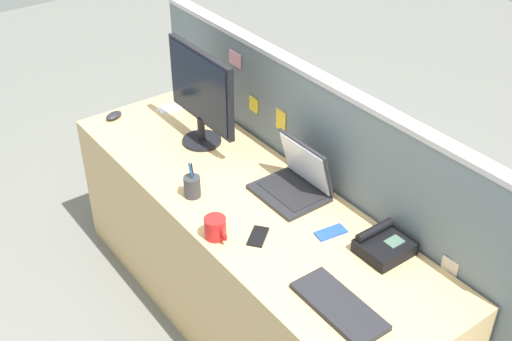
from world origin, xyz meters
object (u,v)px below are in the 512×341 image
Objects in this scene: cell_phone_black_slab at (258,236)px; coffee_mug at (216,228)px; desktop_monitor at (201,92)px; cell_phone_blue_case at (331,232)px; laptop at (296,180)px; computer_mouse_right_hand at (114,116)px; keyboard_main at (339,306)px; cell_phone_white_slab at (171,108)px; pen_cup at (192,186)px; desk_phone at (384,245)px.

cell_phone_black_slab is 0.18m from coffee_mug.
cell_phone_blue_case is (0.91, 0.03, -0.27)m from desktop_monitor.
laptop is 3.07× the size of computer_mouse_right_hand.
keyboard_main reaches higher than cell_phone_white_slab.
desktop_monitor reaches higher than pen_cup.
computer_mouse_right_hand reaches higher than cell_phone_white_slab.
computer_mouse_right_hand is 0.81× the size of cell_phone_black_slab.
desktop_monitor is 1.65× the size of laptop.
desktop_monitor reaches higher than keyboard_main.
cell_phone_white_slab is at bearing 171.27° from keyboard_main.
pen_cup is (0.36, -0.28, -0.23)m from desktop_monitor.
pen_cup reaches higher than cell_phone_black_slab.
desk_phone is 0.54× the size of keyboard_main.
laptop is 1.69× the size of pen_cup.
desk_phone is 0.67m from coffee_mug.
desk_phone is 1.54× the size of cell_phone_blue_case.
computer_mouse_right_hand reaches higher than keyboard_main.
pen_cup is at bearing -21.21° from cell_phone_white_slab.
pen_cup reaches higher than coffee_mug.
computer_mouse_right_hand is at bearing -162.12° from laptop.
desk_phone is at bearing 31.98° from cell_phone_blue_case.
cell_phone_black_slab is (1.15, -0.27, 0.00)m from cell_phone_white_slab.
cell_phone_blue_case is at bearing 142.61° from keyboard_main.
cell_phone_white_slab is at bearing 128.82° from cell_phone_black_slab.
coffee_mug is at bearing -166.76° from keyboard_main.
computer_mouse_right_hand is 1.24m from cell_phone_black_slab.
desktop_monitor is 1.29m from keyboard_main.
laptop is at bearing 57.16° from pen_cup.
cell_phone_blue_case is (0.31, -0.07, -0.06)m from laptop.
keyboard_main is at bearing -20.05° from computer_mouse_right_hand.
cell_phone_blue_case is at bearing 1.97° from desktop_monitor.
cell_phone_blue_case is (1.39, 0.28, -0.01)m from computer_mouse_right_hand.
cell_phone_white_slab is (-0.39, 0.04, -0.27)m from desktop_monitor.
pen_cup reaches higher than desk_phone.
laptop is 0.46m from pen_cup.
computer_mouse_right_hand is at bearing -152.30° from desktop_monitor.
cell_phone_black_slab is at bearing -10.62° from cell_phone_white_slab.
desktop_monitor is 2.55× the size of desk_phone.
keyboard_main is 2.04× the size of pen_cup.
keyboard_main is 2.89× the size of coffee_mug.
laptop reaches higher than cell_phone_black_slab.
desk_phone is 0.37m from keyboard_main.
cell_phone_white_slab and cell_phone_blue_case have the same top height.
laptop reaches higher than coffee_mug.
computer_mouse_right_hand is at bearing -166.87° from desk_phone.
keyboard_main is at bearing -10.30° from desktop_monitor.
keyboard_main is 0.42m from cell_phone_blue_case.
computer_mouse_right_hand reaches higher than cell_phone_black_slab.
coffee_mug is at bearing -28.72° from desktop_monitor.
laptop is (0.61, 0.10, -0.21)m from desktop_monitor.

